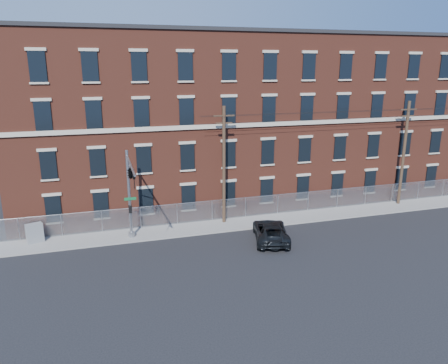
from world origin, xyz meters
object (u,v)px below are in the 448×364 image
utility_cabinet (35,233)px  utility_pole_near (224,163)px  pickup_truck (271,231)px  traffic_signal_mast (130,180)px

utility_cabinet → utility_pole_near: bearing=-20.4°
utility_cabinet → pickup_truck: bearing=-35.2°
traffic_signal_mast → utility_cabinet: traffic_signal_mast is taller
utility_pole_near → pickup_truck: size_ratio=1.86×
utility_cabinet → traffic_signal_mast: bearing=-45.7°
traffic_signal_mast → pickup_truck: (10.43, -1.23, -4.64)m
traffic_signal_mast → utility_pole_near: bearing=23.1°
traffic_signal_mast → utility_cabinet: bearing=154.9°
utility_pole_near → utility_cabinet: size_ratio=6.71×
utility_pole_near → utility_cabinet: utility_pole_near is taller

